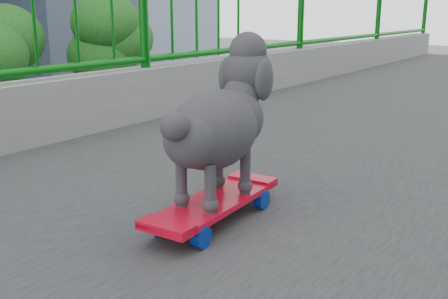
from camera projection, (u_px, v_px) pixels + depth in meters
name	position (u px, v px, depth m)	size (l,w,h in m)	color
skateboard	(215.00, 205.00, 1.61)	(0.19, 0.55, 0.07)	red
poodle	(219.00, 120.00, 1.56)	(0.24, 0.54, 0.45)	#312F34
car_3	(53.00, 193.00, 20.20)	(2.25, 5.55, 1.61)	gray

